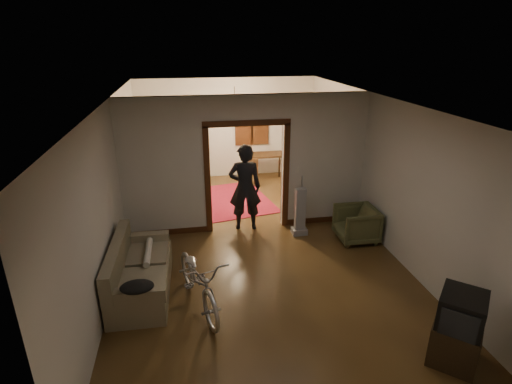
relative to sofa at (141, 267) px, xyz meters
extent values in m
cube|color=#3D2913|center=(2.02, 1.26, -0.43)|extent=(5.00, 8.50, 0.01)
cube|color=white|center=(2.02, 1.26, 2.37)|extent=(5.00, 8.50, 0.01)
cube|color=beige|center=(2.02, 5.51, 0.97)|extent=(5.00, 0.02, 2.80)
cube|color=beige|center=(-0.48, 1.26, 0.97)|extent=(0.02, 8.50, 2.80)
cube|color=beige|center=(4.52, 1.26, 0.97)|extent=(0.02, 8.50, 2.80)
cube|color=beige|center=(2.02, 2.01, 0.97)|extent=(5.00, 0.14, 2.80)
cube|color=#3D1E0D|center=(2.02, 2.01, 0.67)|extent=(1.74, 0.20, 2.32)
cube|color=black|center=(2.72, 5.47, 1.12)|extent=(0.98, 0.06, 1.28)
sphere|color=#FFE0A5|center=(2.02, 3.76, 1.92)|extent=(0.24, 0.24, 0.24)
cube|color=silver|center=(3.07, 1.93, 0.82)|extent=(0.08, 0.01, 0.12)
cube|color=#686145|center=(0.00, 0.00, 0.00)|extent=(0.89, 1.89, 0.86)
cylinder|color=beige|center=(0.10, 0.30, 0.10)|extent=(0.10, 0.84, 0.10)
ellipsoid|color=black|center=(0.05, -0.91, 0.25)|extent=(0.45, 0.34, 0.13)
imported|color=silver|center=(0.88, -0.55, 0.03)|extent=(1.05, 1.85, 0.92)
imported|color=#4C4F2C|center=(4.06, 1.03, -0.08)|extent=(0.78, 0.76, 0.70)
cube|color=black|center=(3.96, -2.22, -0.16)|extent=(0.80, 0.80, 0.54)
cube|color=black|center=(3.96, -2.22, 0.29)|extent=(0.75, 0.75, 0.48)
cube|color=gray|center=(3.03, 1.49, 0.07)|extent=(0.36, 0.32, 1.01)
imported|color=black|center=(1.97, 1.96, 0.49)|extent=(0.71, 0.50, 1.84)
cube|color=maroon|center=(1.88, 3.56, -0.42)|extent=(2.12, 2.56, 0.02)
cube|color=#243922|center=(0.66, 5.03, 0.37)|extent=(0.90, 0.67, 1.61)
sphere|color=#1E5972|center=(0.66, 5.03, 1.51)|extent=(0.26, 0.26, 0.26)
cube|color=#321F10|center=(3.00, 4.87, -0.05)|extent=(1.09, 0.68, 0.77)
cube|color=#321F10|center=(2.50, 4.47, -0.01)|extent=(0.45, 0.45, 0.83)
camera|label=1|loc=(0.81, -5.66, 3.38)|focal=28.00mm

